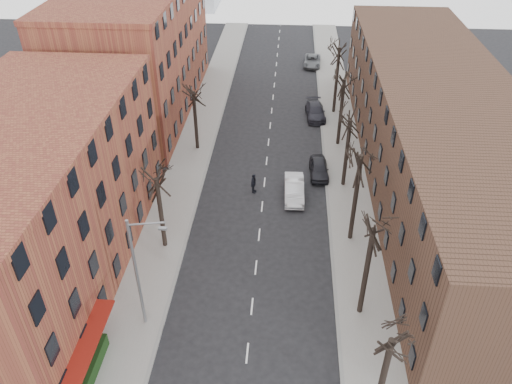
# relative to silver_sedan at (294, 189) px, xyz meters

# --- Properties ---
(sidewalk_left) EXTENTS (4.00, 90.00, 0.15)m
(sidewalk_left) POSITION_rel_silver_sedan_xyz_m (-10.88, 9.22, -0.75)
(sidewalk_left) COLOR gray
(sidewalk_left) RESTS_ON ground
(sidewalk_right) EXTENTS (4.00, 90.00, 0.15)m
(sidewalk_right) POSITION_rel_silver_sedan_xyz_m (5.12, 9.22, -0.75)
(sidewalk_right) COLOR gray
(sidewalk_right) RESTS_ON ground
(building_left_near) EXTENTS (12.00, 26.00, 12.00)m
(building_left_near) POSITION_rel_silver_sedan_xyz_m (-18.88, -10.78, 5.17)
(building_left_near) COLOR brown
(building_left_near) RESTS_ON ground
(building_left_far) EXTENTS (12.00, 28.00, 14.00)m
(building_left_far) POSITION_rel_silver_sedan_xyz_m (-18.88, 18.22, 6.17)
(building_left_far) COLOR brown
(building_left_far) RESTS_ON ground
(building_right) EXTENTS (12.00, 50.00, 10.00)m
(building_right) POSITION_rel_silver_sedan_xyz_m (13.12, 4.22, 4.17)
(building_right) COLOR #452C20
(building_right) RESTS_ON ground
(awning_left) EXTENTS (1.20, 7.00, 0.15)m
(awning_left) POSITION_rel_silver_sedan_xyz_m (-12.28, -19.78, -0.83)
(awning_left) COLOR maroon
(awning_left) RESTS_ON ground
(hedge) EXTENTS (0.80, 6.00, 1.00)m
(hedge) POSITION_rel_silver_sedan_xyz_m (-12.38, -20.78, -0.18)
(hedge) COLOR #1B3512
(hedge) RESTS_ON sidewalk_left
(tree_right_b) EXTENTS (5.20, 5.20, 10.80)m
(tree_right_b) POSITION_rel_silver_sedan_xyz_m (4.72, -13.78, -0.83)
(tree_right_b) COLOR black
(tree_right_b) RESTS_ON ground
(tree_right_c) EXTENTS (5.20, 5.20, 11.60)m
(tree_right_c) POSITION_rel_silver_sedan_xyz_m (4.72, -5.78, -0.83)
(tree_right_c) COLOR black
(tree_right_c) RESTS_ON ground
(tree_right_d) EXTENTS (5.20, 5.20, 10.00)m
(tree_right_d) POSITION_rel_silver_sedan_xyz_m (4.72, 2.22, -0.83)
(tree_right_d) COLOR black
(tree_right_d) RESTS_ON ground
(tree_right_e) EXTENTS (5.20, 5.20, 10.80)m
(tree_right_e) POSITION_rel_silver_sedan_xyz_m (4.72, 10.22, -0.83)
(tree_right_e) COLOR black
(tree_right_e) RESTS_ON ground
(tree_right_f) EXTENTS (5.20, 5.20, 11.60)m
(tree_right_f) POSITION_rel_silver_sedan_xyz_m (4.72, 18.22, -0.83)
(tree_right_f) COLOR black
(tree_right_f) RESTS_ON ground
(tree_left_a) EXTENTS (5.20, 5.20, 9.50)m
(tree_left_a) POSITION_rel_silver_sedan_xyz_m (-10.48, -7.78, -0.83)
(tree_left_a) COLOR black
(tree_left_a) RESTS_ON ground
(tree_left_b) EXTENTS (5.20, 5.20, 9.50)m
(tree_left_b) POSITION_rel_silver_sedan_xyz_m (-10.48, 8.22, -0.83)
(tree_left_b) COLOR black
(tree_left_b) RESTS_ON ground
(streetlight) EXTENTS (2.45, 0.22, 9.03)m
(streetlight) POSITION_rel_silver_sedan_xyz_m (-9.90, -15.78, 4.18)
(streetlight) COLOR slate
(streetlight) RESTS_ON ground
(silver_sedan) EXTENTS (1.90, 5.08, 1.66)m
(silver_sedan) POSITION_rel_silver_sedan_xyz_m (0.00, 0.00, 0.00)
(silver_sedan) COLOR silver
(silver_sedan) RESTS_ON ground
(parked_car_near) EXTENTS (1.98, 4.54, 1.52)m
(parked_car_near) POSITION_rel_silver_sedan_xyz_m (2.42, 3.92, -0.07)
(parked_car_near) COLOR black
(parked_car_near) RESTS_ON ground
(parked_car_mid) EXTENTS (2.58, 5.47, 1.54)m
(parked_car_mid) POSITION_rel_silver_sedan_xyz_m (2.42, 16.79, -0.06)
(parked_car_mid) COLOR #22212A
(parked_car_mid) RESTS_ON ground
(parked_car_far) EXTENTS (2.69, 5.30, 1.44)m
(parked_car_far) POSITION_rel_silver_sedan_xyz_m (2.42, 33.94, -0.11)
(parked_car_far) COLOR #5A5D61
(parked_car_far) RESTS_ON ground
(pedestrian_crossing) EXTENTS (0.79, 1.25, 1.97)m
(pedestrian_crossing) POSITION_rel_silver_sedan_xyz_m (-3.82, 0.45, 0.16)
(pedestrian_crossing) COLOR black
(pedestrian_crossing) RESTS_ON ground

